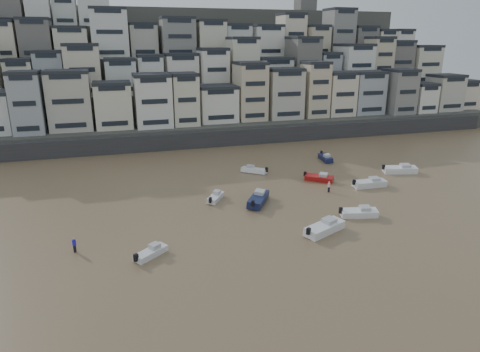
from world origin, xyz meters
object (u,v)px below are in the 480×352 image
object	(u,v)px
boat_d	(370,182)
boat_h	(254,169)
boat_b	(359,212)
person_blue	(74,245)
boat_i	(325,157)
boat_g	(400,168)
boat_j	(151,251)
boat_c	(258,197)
boat_a	(325,226)
boat_e	(319,177)
boat_f	(215,196)
person_pink	(329,187)

from	to	relation	value
boat_d	boat_h	xyz separation A→B (m)	(-15.28, 12.67, -0.13)
boat_b	person_blue	bearing A→B (deg)	-167.04
person_blue	boat_i	bearing A→B (deg)	30.33
boat_b	boat_i	world-z (taller)	boat_b
boat_g	boat_j	world-z (taller)	boat_g
boat_c	boat_d	size ratio (longest dim) A/B	1.11
boat_a	boat_g	bearing A→B (deg)	12.45
boat_h	boat_i	distance (m)	16.39
boat_h	person_blue	world-z (taller)	person_blue
boat_b	boat_e	xyz separation A→B (m)	(1.88, 15.27, -0.03)
boat_g	person_blue	size ratio (longest dim) A/B	3.65
boat_c	boat_d	bearing A→B (deg)	-52.31
boat_h	boat_g	bearing A→B (deg)	-158.05
boat_g	person_blue	xyz separation A→B (m)	(-53.27, -14.79, 0.00)
boat_b	boat_c	bearing A→B (deg)	156.22
boat_e	boat_f	distance (m)	19.03
boat_d	boat_f	distance (m)	25.09
boat_f	boat_g	xyz separation A→B (m)	(34.48, 3.64, 0.26)
boat_j	boat_d	bearing A→B (deg)	-17.53
boat_d	boat_g	bearing A→B (deg)	29.68
boat_c	boat_f	size ratio (longest dim) A/B	1.47
boat_h	person_blue	xyz separation A→B (m)	(-28.57, -22.43, 0.19)
boat_a	boat_e	size ratio (longest dim) A/B	1.25
boat_g	person_pink	distance (m)	17.65
boat_c	boat_d	distance (m)	19.52
boat_f	boat_h	distance (m)	14.93
boat_j	person_pink	world-z (taller)	person_pink
person_pink	boat_c	bearing A→B (deg)	-173.47
boat_f	person_blue	distance (m)	21.85
boat_c	boat_i	world-z (taller)	boat_c
person_pink	boat_b	bearing A→B (deg)	-94.85
boat_i	boat_j	xyz separation A→B (m)	(-36.56, -29.58, -0.11)
boat_b	boat_j	distance (m)	27.77
boat_e	boat_h	size ratio (longest dim) A/B	1.02
boat_a	boat_h	xyz separation A→B (m)	(-0.28, 26.01, -0.19)
boat_h	boat_b	bearing A→B (deg)	146.19
boat_e	person_pink	size ratio (longest dim) A/B	2.93
boat_f	boat_h	bearing A→B (deg)	-7.32
boat_c	boat_f	xyz separation A→B (m)	(-5.60, 3.03, -0.29)
boat_j	boat_h	bearing A→B (deg)	13.72
boat_c	person_blue	xyz separation A→B (m)	(-24.39, -8.12, -0.03)
boat_g	boat_h	distance (m)	25.86
boat_h	person_pink	distance (m)	15.14
boat_e	boat_i	bearing A→B (deg)	98.31
boat_i	boat_j	distance (m)	47.03
boat_a	boat_f	distance (m)	17.84
boat_h	boat_e	bearing A→B (deg)	178.52
boat_i	boat_a	bearing A→B (deg)	-19.74
boat_f	boat_g	size ratio (longest dim) A/B	0.70
boat_g	person_pink	xyz separation A→B (m)	(-16.84, -5.29, 0.00)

